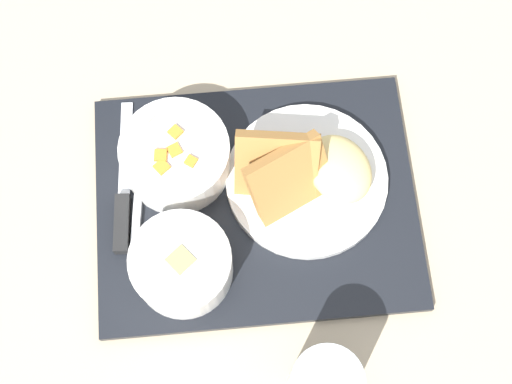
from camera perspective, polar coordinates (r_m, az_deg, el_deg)
The scene contains 7 objects.
ground_plane at distance 0.85m, azimuth -0.00°, elevation -0.93°, with size 4.00×4.00×0.00m, color tan.
serving_tray at distance 0.84m, azimuth -0.00°, elevation -0.80°, with size 0.40×0.33×0.01m.
bowl_salad at distance 0.83m, azimuth -6.45°, elevation 2.99°, with size 0.13×0.13×0.06m.
bowl_soup at distance 0.78m, azimuth -5.98°, elevation -5.76°, with size 0.11×0.11×0.06m.
plate_main at distance 0.83m, azimuth 4.19°, elevation 1.29°, with size 0.19×0.19×0.09m.
knife at distance 0.84m, azimuth -10.60°, elevation -1.16°, with size 0.05×0.19×0.02m.
spoon at distance 0.85m, azimuth -9.34°, elevation 0.42°, with size 0.05×0.14×0.01m.
Camera 1 is at (-0.05, -0.26, 0.81)m, focal length 50.00 mm.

